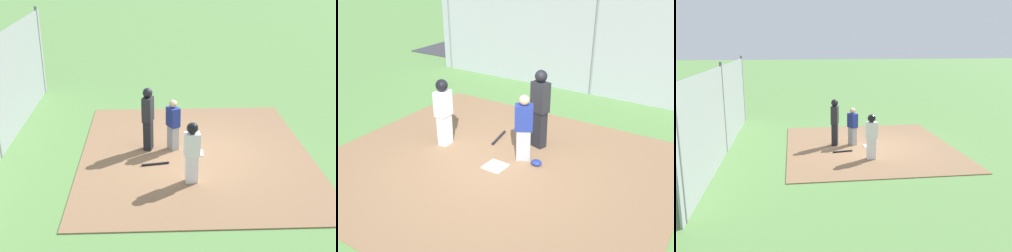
# 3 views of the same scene
# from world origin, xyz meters

# --- Properties ---
(ground_plane) EXTENTS (140.00, 140.00, 0.00)m
(ground_plane) POSITION_xyz_m (0.00, 0.00, 0.00)
(ground_plane) COLOR #5B8947
(dirt_infield) EXTENTS (7.20, 6.40, 0.03)m
(dirt_infield) POSITION_xyz_m (0.00, 0.00, 0.01)
(dirt_infield) COLOR #896647
(dirt_infield) RESTS_ON ground_plane
(home_plate) EXTENTS (0.46, 0.46, 0.02)m
(home_plate) POSITION_xyz_m (0.00, 0.00, 0.04)
(home_plate) COLOR white
(home_plate) RESTS_ON dirt_infield
(catcher) EXTENTS (0.46, 0.41, 1.49)m
(catcher) POSITION_xyz_m (-0.32, -0.62, 0.79)
(catcher) COLOR #9E9EA3
(catcher) RESTS_ON dirt_infield
(umpire) EXTENTS (0.44, 0.36, 1.84)m
(umpire) POSITION_xyz_m (-0.33, -1.32, 1.01)
(umpire) COLOR black
(umpire) RESTS_ON dirt_infield
(runner) EXTENTS (0.28, 0.40, 1.59)m
(runner) POSITION_xyz_m (1.59, -0.26, 0.93)
(runner) COLOR silver
(runner) RESTS_ON dirt_infield
(baseball_bat) EXTENTS (0.19, 0.75, 0.06)m
(baseball_bat) POSITION_xyz_m (0.66, -1.14, 0.06)
(baseball_bat) COLOR black
(baseball_bat) RESTS_ON dirt_infield
(catcher_mask) EXTENTS (0.24, 0.20, 0.12)m
(catcher_mask) POSITION_xyz_m (-0.71, -0.52, 0.09)
(catcher_mask) COLOR navy
(catcher_mask) RESTS_ON dirt_infield
(backstop_fence) EXTENTS (12.00, 0.10, 3.35)m
(backstop_fence) POSITION_xyz_m (0.00, -5.45, 1.60)
(backstop_fence) COLOR #93999E
(backstop_fence) RESTS_ON ground_plane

